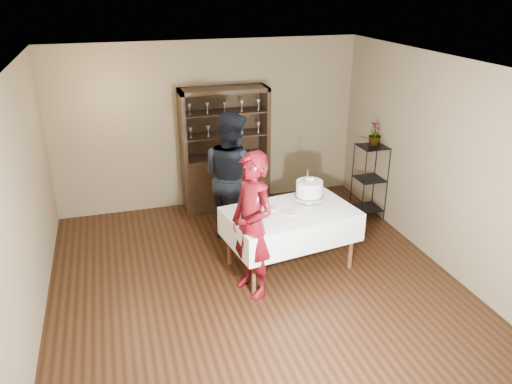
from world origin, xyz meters
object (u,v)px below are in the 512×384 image
plant_etagere (370,179)px  china_hutch (225,169)px  woman (252,225)px  cake_table (290,224)px  cake (309,190)px  potted_plant (375,134)px  man (231,176)px

plant_etagere → china_hutch: bearing=153.2°
china_hutch → woman: china_hutch is taller
cake_table → cake: bearing=19.0°
cake_table → cake: size_ratio=3.33×
plant_etagere → cake_table: plant_etagere is taller
plant_etagere → cake_table: size_ratio=0.68×
cake → potted_plant: size_ratio=1.51×
potted_plant → china_hutch: bearing=154.8°
cake_table → china_hutch: bearing=99.4°
plant_etagere → man: bearing=-180.0°
plant_etagere → cake: size_ratio=2.27×
cake_table → woman: 0.80m
cake_table → man: man is taller
china_hutch → potted_plant: size_ratio=5.72×
china_hutch → plant_etagere: 2.33m
china_hutch → man: (-0.16, -1.05, 0.28)m
plant_etagere → cake: 1.78m
cake → china_hutch: bearing=107.5°
man → potted_plant: man is taller
man → potted_plant: bearing=-120.5°
woman → cake: (0.92, 0.51, 0.13)m
plant_etagere → man: man is taller
china_hutch → woman: 2.57m
potted_plant → man: bearing=-178.7°
plant_etagere → cake_table: bearing=-147.9°
cake_table → potted_plant: potted_plant is taller
china_hutch → potted_plant: bearing=-25.2°
woman → cake: size_ratio=3.39×
plant_etagere → cake_table: (-1.73, -1.08, -0.03)m
cake_table → potted_plant: bearing=32.5°
china_hutch → woman: (-0.28, -2.55, 0.23)m
cake_table → potted_plant: size_ratio=5.03×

